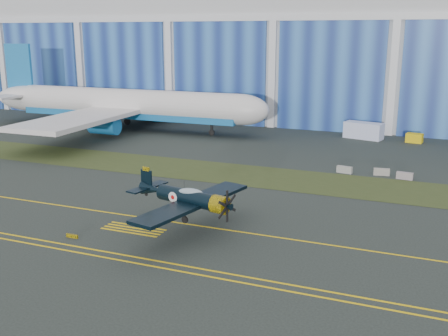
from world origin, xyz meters
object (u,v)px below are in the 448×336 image
at_px(shipping_container, 364,131).
at_px(warbird, 187,197).
at_px(tug, 414,138).
at_px(jetliner, 126,72).

bearing_deg(shipping_container, warbird, -86.07).
bearing_deg(tug, warbird, -99.44).
relative_size(warbird, jetliner, 0.26).
xyz_separation_m(warbird, jetliner, (-33.67, 43.80, 7.49)).
distance_m(warbird, tug, 53.87).
distance_m(jetliner, shipping_container, 44.47).
bearing_deg(tug, shipping_container, -172.41).
relative_size(jetliner, tug, 24.08).
height_order(jetliner, shipping_container, jetliner).
height_order(jetliner, tug, jetliner).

